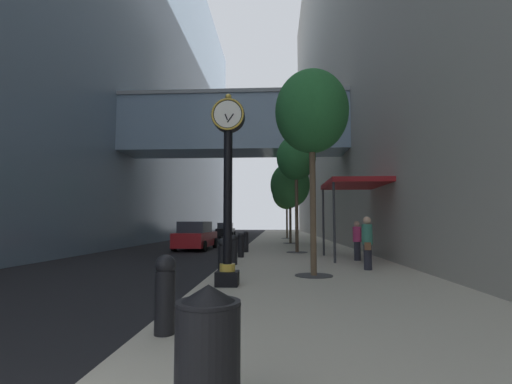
% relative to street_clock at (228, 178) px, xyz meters
% --- Properties ---
extents(ground_plane, '(110.00, 110.00, 0.00)m').
position_rel_street_clock_xyz_m(ground_plane, '(-0.74, 19.11, -2.79)').
color(ground_plane, black).
rests_on(ground_plane, ground).
extents(sidewalk_right, '(6.50, 80.00, 0.14)m').
position_rel_street_clock_xyz_m(sidewalk_right, '(2.51, 22.11, -2.72)').
color(sidewalk_right, '#ADA593').
rests_on(sidewalk_right, ground).
extents(building_block_left, '(23.85, 80.00, 34.40)m').
position_rel_street_clock_xyz_m(building_block_left, '(-13.21, 22.05, 14.34)').
color(building_block_left, slate).
rests_on(building_block_left, ground).
extents(building_block_right, '(9.00, 80.00, 39.28)m').
position_rel_street_clock_xyz_m(building_block_right, '(10.26, 22.11, 16.85)').
color(building_block_right, gray).
rests_on(building_block_right, ground).
extents(street_clock, '(0.84, 0.55, 4.82)m').
position_rel_street_clock_xyz_m(street_clock, '(0.00, 0.00, 0.00)').
color(street_clock, black).
rests_on(street_clock, sidewalk_right).
extents(bollard_nearest, '(0.29, 0.29, 1.09)m').
position_rel_street_clock_xyz_m(bollard_nearest, '(-0.36, -3.89, -2.08)').
color(bollard_nearest, black).
rests_on(bollard_nearest, sidewalk_right).
extents(bollard_third, '(0.29, 0.29, 1.09)m').
position_rel_street_clock_xyz_m(bollard_third, '(-0.36, 1.67, -2.08)').
color(bollard_third, black).
rests_on(bollard_third, sidewalk_right).
extents(bollard_fourth, '(0.29, 0.29, 1.09)m').
position_rel_street_clock_xyz_m(bollard_fourth, '(-0.36, 4.45, -2.08)').
color(bollard_fourth, black).
rests_on(bollard_fourth, sidewalk_right).
extents(bollard_fifth, '(0.29, 0.29, 1.09)m').
position_rel_street_clock_xyz_m(bollard_fifth, '(-0.36, 7.22, -2.08)').
color(bollard_fifth, black).
rests_on(bollard_fifth, sidewalk_right).
extents(bollard_sixth, '(0.29, 0.29, 1.09)m').
position_rel_street_clock_xyz_m(bollard_sixth, '(-0.36, 10.00, -2.08)').
color(bollard_sixth, black).
rests_on(bollard_sixth, sidewalk_right).
extents(street_tree_near, '(2.19, 2.19, 6.13)m').
position_rel_street_clock_xyz_m(street_tree_near, '(2.29, 1.77, 2.18)').
color(street_tree_near, '#333335').
rests_on(street_tree_near, sidewalk_right).
extents(street_tree_mid_near, '(2.06, 2.06, 6.13)m').
position_rel_street_clock_xyz_m(street_tree_mid_near, '(2.29, 10.01, 2.25)').
color(street_tree_mid_near, '#333335').
rests_on(street_tree_mid_near, sidewalk_right).
extents(street_tree_mid_far, '(2.95, 2.95, 6.04)m').
position_rel_street_clock_xyz_m(street_tree_mid_far, '(2.29, 18.26, 1.68)').
color(street_tree_mid_far, '#333335').
rests_on(street_tree_mid_far, sidewalk_right).
extents(street_tree_far, '(2.83, 2.83, 6.08)m').
position_rel_street_clock_xyz_m(street_tree_far, '(2.29, 26.50, 1.78)').
color(street_tree_far, '#333335').
rests_on(street_tree_far, sidewalk_right).
extents(trash_bin, '(0.53, 0.53, 1.05)m').
position_rel_street_clock_xyz_m(trash_bin, '(0.65, -6.05, -2.11)').
color(trash_bin, black).
rests_on(trash_bin, sidewalk_right).
extents(pedestrian_walking, '(0.40, 0.50, 1.74)m').
position_rel_street_clock_xyz_m(pedestrian_walking, '(4.19, 3.19, -1.73)').
color(pedestrian_walking, '#23232D').
rests_on(pedestrian_walking, sidewalk_right).
extents(pedestrian_by_clock, '(0.46, 0.46, 1.60)m').
position_rel_street_clock_xyz_m(pedestrian_by_clock, '(4.50, 6.12, -1.81)').
color(pedestrian_by_clock, '#23232D').
rests_on(pedestrian_by_clock, sidewalk_right).
extents(storefront_awning, '(2.40, 3.60, 3.30)m').
position_rel_street_clock_xyz_m(storefront_awning, '(4.52, 6.76, 0.49)').
color(storefront_awning, maroon).
rests_on(storefront_awning, sidewalk_right).
extents(car_red_near, '(2.12, 4.71, 1.73)m').
position_rel_street_clock_xyz_m(car_red_near, '(-3.77, 13.47, -1.96)').
color(car_red_near, '#AD191E').
rests_on(car_red_near, ground).
extents(car_black_mid, '(2.00, 4.31, 1.64)m').
position_rel_street_clock_xyz_m(car_black_mid, '(-4.39, 31.51, -2.00)').
color(car_black_mid, black).
rests_on(car_black_mid, ground).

